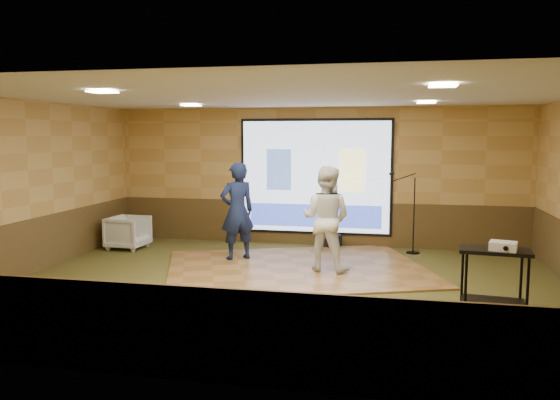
% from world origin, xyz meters
% --- Properties ---
extents(ground, '(9.00, 9.00, 0.00)m').
position_xyz_m(ground, '(0.00, 0.00, 0.00)').
color(ground, '#2A3618').
rests_on(ground, ground).
extents(room_shell, '(9.04, 7.04, 3.02)m').
position_xyz_m(room_shell, '(0.00, 0.00, 2.09)').
color(room_shell, tan).
rests_on(room_shell, ground).
extents(wainscot_back, '(9.00, 0.04, 0.95)m').
position_xyz_m(wainscot_back, '(0.00, 3.48, 0.47)').
color(wainscot_back, '#4C3419').
rests_on(wainscot_back, ground).
extents(wainscot_front, '(9.00, 0.04, 0.95)m').
position_xyz_m(wainscot_front, '(0.00, -3.48, 0.47)').
color(wainscot_front, '#4C3419').
rests_on(wainscot_front, ground).
extents(wainscot_left, '(0.04, 7.00, 0.95)m').
position_xyz_m(wainscot_left, '(-4.48, 0.00, 0.47)').
color(wainscot_left, '#4C3419').
rests_on(wainscot_left, ground).
extents(projector_screen, '(3.32, 0.06, 2.52)m').
position_xyz_m(projector_screen, '(0.00, 3.44, 1.47)').
color(projector_screen, black).
rests_on(projector_screen, room_shell).
extents(downlight_nw, '(0.32, 0.32, 0.02)m').
position_xyz_m(downlight_nw, '(-2.20, 1.80, 2.97)').
color(downlight_nw, beige).
rests_on(downlight_nw, room_shell).
extents(downlight_ne, '(0.32, 0.32, 0.02)m').
position_xyz_m(downlight_ne, '(2.20, 1.80, 2.97)').
color(downlight_ne, beige).
rests_on(downlight_ne, room_shell).
extents(downlight_sw, '(0.32, 0.32, 0.02)m').
position_xyz_m(downlight_sw, '(-2.20, -1.50, 2.97)').
color(downlight_sw, beige).
rests_on(downlight_sw, room_shell).
extents(downlight_se, '(0.32, 0.32, 0.02)m').
position_xyz_m(downlight_se, '(2.20, -1.50, 2.97)').
color(downlight_se, beige).
rests_on(downlight_se, room_shell).
extents(dance_floor, '(5.46, 4.82, 0.03)m').
position_xyz_m(dance_floor, '(-0.00, 1.16, 0.02)').
color(dance_floor, '#976637').
rests_on(dance_floor, ground).
extents(player_left, '(0.81, 0.76, 1.86)m').
position_xyz_m(player_left, '(-1.24, 1.62, 0.96)').
color(player_left, '#141D3F').
rests_on(player_left, dance_floor).
extents(player_right, '(1.03, 0.88, 1.83)m').
position_xyz_m(player_right, '(0.52, 1.08, 0.95)').
color(player_right, silver).
rests_on(player_right, dance_floor).
extents(av_table, '(0.88, 0.46, 0.93)m').
position_xyz_m(av_table, '(2.97, -0.95, 0.64)').
color(av_table, black).
rests_on(av_table, ground).
extents(projector, '(0.39, 0.35, 0.11)m').
position_xyz_m(projector, '(3.05, -1.01, 0.98)').
color(projector, white).
rests_on(projector, av_table).
extents(mic_stand, '(0.66, 0.27, 1.67)m').
position_xyz_m(mic_stand, '(2.03, 2.97, 0.49)').
color(mic_stand, black).
rests_on(mic_stand, ground).
extents(banquet_chair, '(0.81, 0.79, 0.70)m').
position_xyz_m(banquet_chair, '(-3.82, 2.21, 0.35)').
color(banquet_chair, gray).
rests_on(banquet_chair, ground).
extents(duffel_bag, '(0.51, 0.40, 0.28)m').
position_xyz_m(duffel_bag, '(0.36, 3.19, 0.14)').
color(duffel_bag, black).
rests_on(duffel_bag, ground).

